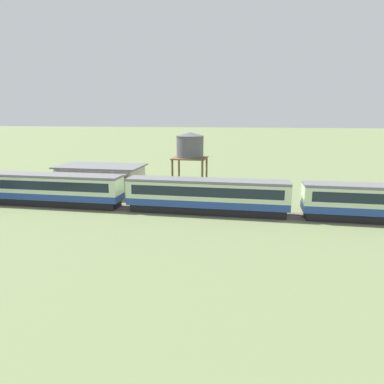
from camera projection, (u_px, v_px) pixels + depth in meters
name	position (u px, v px, depth m)	size (l,w,h in m)	color
ground_plane	(187.00, 210.00, 40.53)	(600.00, 600.00, 0.00)	#707F51
passenger_train	(127.00, 191.00, 40.77)	(78.00, 3.04, 3.93)	#234293
railway_track	(110.00, 208.00, 41.64)	(151.32, 3.60, 0.04)	#665B51
station_building	(102.00, 179.00, 49.87)	(12.18, 8.09, 3.96)	beige
water_tower	(190.00, 147.00, 47.34)	(4.62, 4.62, 8.77)	brown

